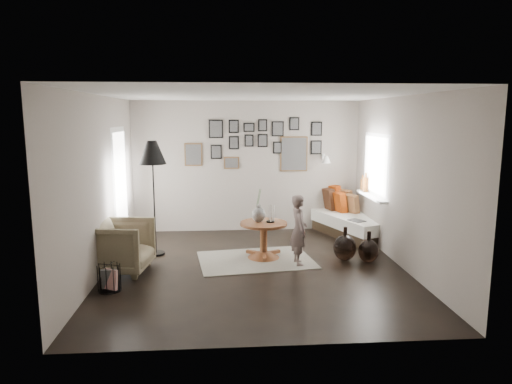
{
  "coord_description": "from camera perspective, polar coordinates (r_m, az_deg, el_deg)",
  "views": [
    {
      "loc": [
        -0.48,
        -6.67,
        2.3
      ],
      "look_at": [
        0.05,
        0.5,
        1.1
      ],
      "focal_mm": 32.0,
      "sensor_mm": 36.0,
      "label": 1
    }
  ],
  "objects": [
    {
      "name": "daybed",
      "position": [
        9.12,
        11.61,
        -3.47
      ],
      "size": [
        1.41,
        2.02,
        0.92
      ],
      "rotation": [
        0.0,
        0.0,
        0.36
      ],
      "color": "black",
      "rests_on": "ground"
    },
    {
      "name": "child",
      "position": [
        7.13,
        5.36,
        -4.73
      ],
      "size": [
        0.31,
        0.43,
        1.11
      ],
      "primitive_type": "imported",
      "rotation": [
        0.0,
        0.0,
        1.69
      ],
      "color": "#675551",
      "rests_on": "ground"
    },
    {
      "name": "magazine_on_daybed",
      "position": [
        8.47,
        12.48,
        -3.5
      ],
      "size": [
        0.32,
        0.35,
        0.01
      ],
      "primitive_type": "cube",
      "rotation": [
        0.0,
        0.0,
        0.54
      ],
      "color": "black",
      "rests_on": "daybed"
    },
    {
      "name": "vase",
      "position": [
        7.38,
        0.33,
        -2.51
      ],
      "size": [
        0.22,
        0.22,
        0.55
      ],
      "color": "black",
      "rests_on": "pedestal_table"
    },
    {
      "name": "gallery_wall",
      "position": [
        9.1,
        0.62,
        5.96
      ],
      "size": [
        2.74,
        0.03,
        1.08
      ],
      "color": "brown",
      "rests_on": "wall_back"
    },
    {
      "name": "wall_back",
      "position": [
        9.13,
        -1.19,
        3.19
      ],
      "size": [
        4.5,
        0.0,
        4.5
      ],
      "primitive_type": "plane",
      "rotation": [
        1.57,
        0.0,
        0.0
      ],
      "color": "#A1978D",
      "rests_on": "ground"
    },
    {
      "name": "wall_front",
      "position": [
        4.41,
        2.13,
        -3.62
      ],
      "size": [
        4.5,
        0.0,
        4.5
      ],
      "primitive_type": "plane",
      "rotation": [
        -1.57,
        0.0,
        0.0
      ],
      "color": "#A1978D",
      "rests_on": "ground"
    },
    {
      "name": "wall_left",
      "position": [
        6.97,
        -18.9,
        0.72
      ],
      "size": [
        0.0,
        4.8,
        4.8
      ],
      "primitive_type": "plane",
      "rotation": [
        1.57,
        0.0,
        1.57
      ],
      "color": "#A1978D",
      "rests_on": "ground"
    },
    {
      "name": "wall_sconce",
      "position": [
        9.07,
        8.75,
        4.07
      ],
      "size": [
        0.18,
        0.36,
        0.16
      ],
      "color": "white",
      "rests_on": "wall_back"
    },
    {
      "name": "pedestal_table",
      "position": [
        7.48,
        0.95,
        -6.2
      ],
      "size": [
        0.76,
        0.76,
        0.6
      ],
      "rotation": [
        0.0,
        0.0,
        0.22
      ],
      "color": "brown",
      "rests_on": "ground"
    },
    {
      "name": "magazine_basket",
      "position": [
        6.45,
        -17.87,
        -10.18
      ],
      "size": [
        0.36,
        0.36,
        0.36
      ],
      "rotation": [
        0.0,
        0.0,
        -0.32
      ],
      "color": "black",
      "rests_on": "ground"
    },
    {
      "name": "ceiling",
      "position": [
        6.69,
        -0.11,
        12.05
      ],
      "size": [
        4.8,
        4.8,
        0.0
      ],
      "primitive_type": "plane",
      "rotation": [
        3.14,
        0.0,
        0.0
      ],
      "color": "white",
      "rests_on": "wall_back"
    },
    {
      "name": "demijohn_small",
      "position": [
        7.5,
        13.87,
        -7.14
      ],
      "size": [
        0.32,
        0.32,
        0.5
      ],
      "color": "black",
      "rests_on": "ground"
    },
    {
      "name": "door_left",
      "position": [
        8.16,
        -16.6,
        0.27
      ],
      "size": [
        0.0,
        2.14,
        2.14
      ],
      "color": "white",
      "rests_on": "wall_left"
    },
    {
      "name": "floor_lamp",
      "position": [
        7.62,
        -12.82,
        4.3
      ],
      "size": [
        0.44,
        0.44,
        1.91
      ],
      "rotation": [
        0.0,
        0.0,
        0.07
      ],
      "color": "black",
      "rests_on": "ground"
    },
    {
      "name": "rug",
      "position": [
        7.44,
        -0.03,
        -8.48
      ],
      "size": [
        1.95,
        1.49,
        0.01
      ],
      "primitive_type": "cube",
      "rotation": [
        0.0,
        0.0,
        0.13
      ],
      "color": "silver",
      "rests_on": "ground"
    },
    {
      "name": "demijohn_large",
      "position": [
        7.51,
        11.04,
        -6.84
      ],
      "size": [
        0.37,
        0.37,
        0.55
      ],
      "color": "black",
      "rests_on": "ground"
    },
    {
      "name": "armchair_cushion",
      "position": [
        7.12,
        -16.43,
        -5.73
      ],
      "size": [
        0.41,
        0.42,
        0.16
      ],
      "primitive_type": "cube",
      "rotation": [
        -0.21,
        0.0,
        -0.17
      ],
      "color": "silver",
      "rests_on": "armchair"
    },
    {
      "name": "window_right",
      "position": [
        8.55,
        13.93,
        -0.02
      ],
      "size": [
        0.15,
        1.32,
        1.3
      ],
      "color": "white",
      "rests_on": "wall_right"
    },
    {
      "name": "ground",
      "position": [
        7.07,
        -0.11,
        -9.51
      ],
      "size": [
        4.8,
        4.8,
        0.0
      ],
      "primitive_type": "plane",
      "color": "black",
      "rests_on": "ground"
    },
    {
      "name": "wall_right",
      "position": [
        7.27,
        17.87,
        1.12
      ],
      "size": [
        0.0,
        4.8,
        4.8
      ],
      "primitive_type": "plane",
      "rotation": [
        1.57,
        0.0,
        -1.57
      ],
      "color": "#A1978D",
      "rests_on": "ground"
    },
    {
      "name": "armchair",
      "position": [
        7.1,
        -16.55,
        -6.54
      ],
      "size": [
        0.96,
        0.94,
        0.78
      ],
      "primitive_type": "imported",
      "rotation": [
        0.0,
        0.0,
        1.43
      ],
      "color": "#6E644A",
      "rests_on": "ground"
    },
    {
      "name": "candles",
      "position": [
        7.38,
        1.81,
        -2.74
      ],
      "size": [
        0.13,
        0.13,
        0.28
      ],
      "color": "black",
      "rests_on": "pedestal_table"
    }
  ]
}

